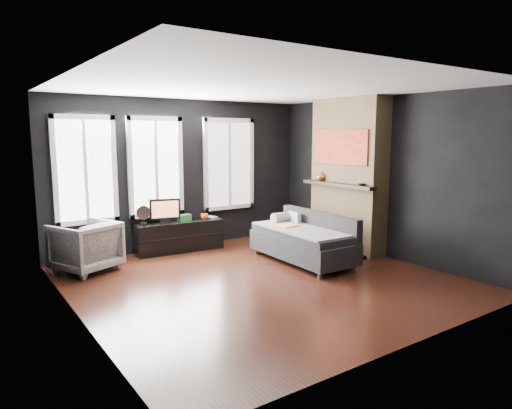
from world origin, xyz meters
TOP-DOWN VIEW (x-y plane):
  - floor at (0.00, 0.00)m, footprint 5.00×5.00m
  - ceiling at (0.00, 0.00)m, footprint 5.00×5.00m
  - wall_back at (0.00, 2.50)m, footprint 5.00×0.02m
  - wall_left at (-2.50, 0.00)m, footprint 0.02×5.00m
  - wall_right at (2.50, 0.00)m, footprint 0.02×5.00m
  - windows at (-0.45, 2.46)m, footprint 4.00×0.16m
  - fireplace at (2.30, 0.60)m, footprint 0.70×1.62m
  - sofa at (1.10, 0.42)m, footprint 0.99×1.90m
  - stripe_pillow at (1.32, 0.89)m, footprint 0.13×0.32m
  - armchair at (-1.95, 1.89)m, footprint 1.05×1.03m
  - media_console at (-0.26, 2.24)m, footprint 1.59×0.59m
  - monitor at (-0.50, 2.24)m, footprint 0.55×0.23m
  - desk_fan at (-0.87, 2.29)m, footprint 0.25×0.25m
  - mug at (0.23, 2.14)m, footprint 0.15×0.13m
  - book at (0.34, 2.22)m, footprint 0.16×0.05m
  - storage_box at (-0.15, 2.20)m, footprint 0.23×0.16m
  - mantel_vase at (2.05, 1.05)m, footprint 0.22×0.23m
  - mantel_clock at (2.05, 0.05)m, footprint 0.14×0.14m

SIDE VIEW (x-z plane):
  - floor at x=0.00m, z-range 0.00..0.00m
  - media_console at x=-0.26m, z-range 0.00..0.54m
  - sofa at x=1.10m, z-range 0.00..0.81m
  - armchair at x=-1.95m, z-range 0.00..0.84m
  - stripe_pillow at x=1.32m, z-range 0.42..0.74m
  - storage_box at x=-0.15m, z-range 0.54..0.66m
  - mug at x=0.23m, z-range 0.54..0.67m
  - book at x=0.34m, z-range 0.54..0.76m
  - desk_fan at x=-0.87m, z-range 0.54..0.88m
  - monitor at x=-0.50m, z-range 0.54..1.02m
  - mantel_clock at x=2.05m, z-range 1.23..1.27m
  - mantel_vase at x=2.05m, z-range 1.23..1.40m
  - wall_back at x=0.00m, z-range 0.00..2.70m
  - wall_left at x=-2.50m, z-range 0.00..2.70m
  - wall_right at x=2.50m, z-range 0.00..2.70m
  - fireplace at x=2.30m, z-range 0.00..2.70m
  - windows at x=-0.45m, z-range 1.50..3.26m
  - ceiling at x=0.00m, z-range 2.70..2.70m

